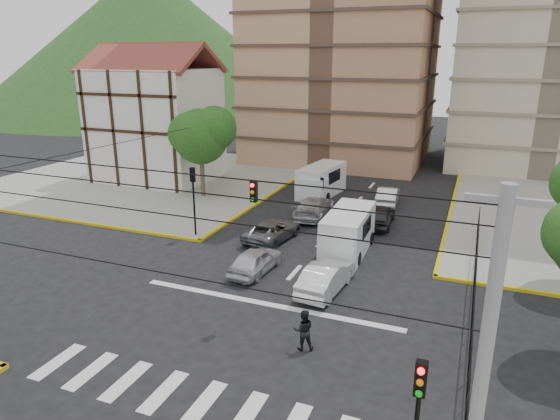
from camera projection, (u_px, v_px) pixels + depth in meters
The scene contains 21 objects.
ground at pixel (256, 316), 22.41m from camera, with size 160.00×160.00×0.00m, color black.
sidewalk_nw at pixel (151, 177), 47.19m from camera, with size 26.00×26.00×0.15m, color gray.
crosswalk_stripes at pixel (183, 397), 17.09m from camera, with size 12.00×2.40×0.01m, color silver.
stop_line at pixel (266, 304), 23.47m from camera, with size 13.00×0.40×0.01m, color silver.
tudor_building at pixel (156, 123), 45.29m from camera, with size 10.80×8.05×12.23m.
distant_hill at pixel (150, 39), 99.71m from camera, with size 70.00×70.00×28.00m, color #1D4918.
park_fence at pixel (472, 307), 23.20m from camera, with size 0.10×22.50×1.66m, color black, non-canonical shape.
tree_tudor at pixel (202, 134), 39.25m from camera, with size 5.39×4.40×7.43m.
traffic_light_se at pixel (417, 414), 11.80m from camera, with size 0.28×0.22×4.40m.
traffic_light_nw at pixel (193, 190), 31.15m from camera, with size 0.28×0.22×4.40m.
traffic_light_hanging at pixel (231, 202), 18.84m from camera, with size 18.00×9.12×0.92m.
utility_pole_se at pixel (479, 399), 9.82m from camera, with size 1.40×0.28×9.00m.
van_right_lane at pixel (347, 234), 29.07m from camera, with size 2.31×5.59×2.50m.
van_left_lane at pixel (320, 182), 40.92m from camera, with size 2.87×5.78×2.49m.
car_silver_front_left at pixel (255, 260), 26.70m from camera, with size 1.61×3.99×1.36m, color silver.
car_white_front_right at pixel (326, 277), 24.56m from camera, with size 1.55×4.44×1.46m, color white.
car_grey_mid_left at pixel (272, 230), 31.35m from camera, with size 2.15×4.66×1.30m, color slate.
car_silver_rear_left at pixel (314, 207), 35.75m from camera, with size 2.09×5.15×1.50m, color #B7B8BC.
car_darkgrey_mid_right at pixel (379, 215), 33.98m from camera, with size 1.77×4.39×1.50m, color #2A2A2C.
car_white_rear_right at pixel (388, 196), 38.73m from camera, with size 1.50×4.30×1.42m, color silver.
pedestrian_crosswalk at pixel (304, 330), 19.65m from camera, with size 0.83×0.65×1.71m, color black.
Camera 1 is at (8.43, -18.11, 11.27)m, focal length 32.00 mm.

